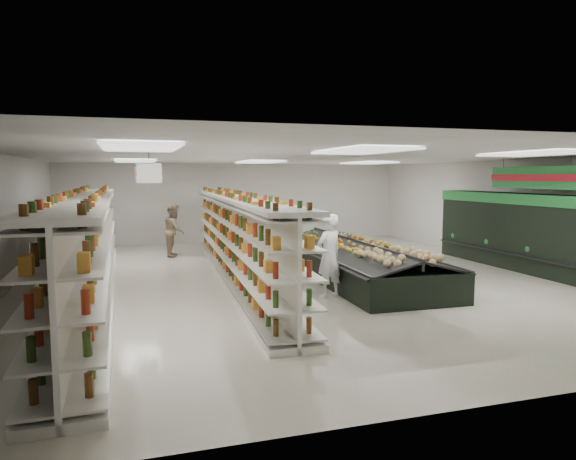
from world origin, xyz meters
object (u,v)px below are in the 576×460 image
object	(u,v)px
gondola_left	(89,251)
shopper_main	(329,256)
gondola_center	(236,240)
soda_endcap	(250,224)
produce_island	(356,260)
shopper_background	(174,230)

from	to	relation	value
gondola_left	shopper_main	xyz separation A→B (m)	(5.08, -1.59, -0.11)
gondola_center	soda_endcap	world-z (taller)	gondola_center
gondola_left	produce_island	size ratio (longest dim) A/B	1.89
produce_island	shopper_background	world-z (taller)	shopper_background
gondola_center	produce_island	bearing A→B (deg)	-15.75
shopper_main	shopper_background	world-z (taller)	shopper_main
gondola_left	gondola_center	bearing A→B (deg)	18.23
gondola_center	shopper_background	xyz separation A→B (m)	(-1.26, 4.22, -0.11)
soda_endcap	shopper_main	xyz separation A→B (m)	(-0.17, -8.61, 0.07)
gondola_left	soda_endcap	xyz separation A→B (m)	(5.25, 7.01, -0.18)
gondola_left	produce_island	xyz separation A→B (m)	(6.57, 0.24, -0.57)
gondola_center	shopper_background	distance (m)	4.41
shopper_background	produce_island	bearing A→B (deg)	-130.49
gondola_center	shopper_background	world-z (taller)	gondola_center
produce_island	shopper_main	xyz separation A→B (m)	(-1.49, -1.83, 0.47)
gondola_left	shopper_background	xyz separation A→B (m)	(2.29, 5.47, -0.16)
gondola_left	shopper_background	distance (m)	5.93
gondola_center	produce_island	size ratio (longest dim) A/B	1.81
gondola_left	shopper_main	bearing A→B (deg)	-18.46
gondola_center	produce_island	xyz separation A→B (m)	(3.02, -1.00, -0.53)
shopper_main	shopper_background	bearing A→B (deg)	-91.39
shopper_main	shopper_background	xyz separation A→B (m)	(-2.79, 7.06, -0.05)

